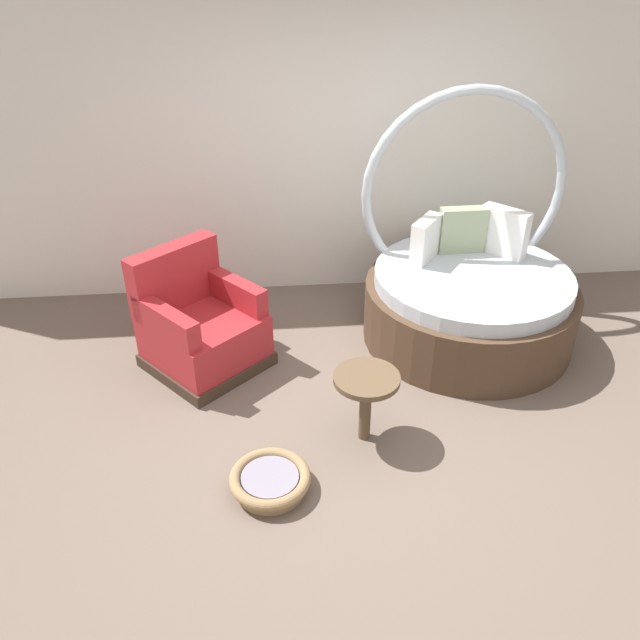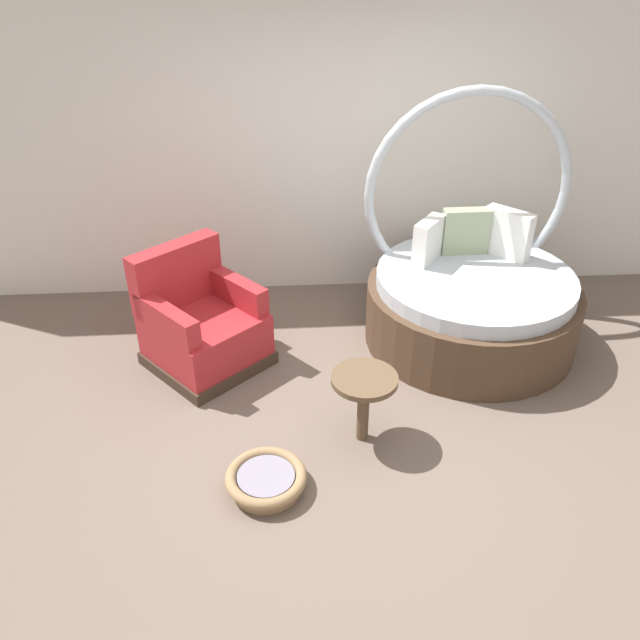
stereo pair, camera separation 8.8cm
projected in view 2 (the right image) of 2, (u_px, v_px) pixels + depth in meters
The scene contains 6 objects.
ground_plane at pixel (358, 438), 4.39m from camera, with size 8.00×8.00×0.02m, color #66564C.
back_wall at pixel (332, 143), 5.57m from camera, with size 8.00×0.12×2.76m, color silver.
round_daybed at pixel (471, 293), 5.26m from camera, with size 1.73×1.73×1.98m.
red_armchair at pixel (201, 326), 4.98m from camera, with size 1.13×1.13×0.94m.
pet_basket at pixel (266, 480), 3.95m from camera, with size 0.51×0.51×0.13m.
side_table at pixel (364, 388), 4.16m from camera, with size 0.44×0.44×0.52m.
Camera 2 is at (-0.49, -3.26, 3.00)m, focal length 35.68 mm.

